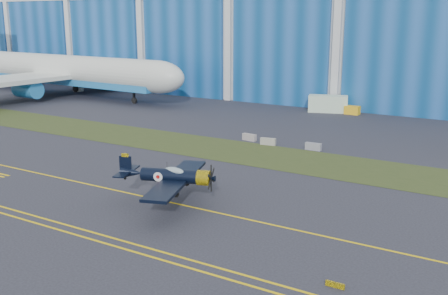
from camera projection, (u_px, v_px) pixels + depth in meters
The scene contains 15 objects.
ground at pixel (166, 181), 52.95m from camera, with size 260.00×260.00×0.00m, color #2F2F3B.
grass_median at pixel (235, 151), 64.57m from camera, with size 260.00×10.00×0.02m, color #475128.
hangar at pixel (374, 23), 108.97m from camera, with size 220.00×45.70×30.00m.
taxiway_centreline at pixel (134, 194), 48.79m from camera, with size 200.00×0.20×0.02m, color yellow.
edge_line_near at pixel (53, 228), 40.90m from camera, with size 80.00×0.20×0.02m, color yellow.
edge_line_far at pixel (63, 224), 41.73m from camera, with size 80.00×0.20×0.02m, color yellow.
guard_board_right at pixel (335, 285), 31.89m from camera, with size 1.20×0.15×0.35m, color yellow.
warbird at pixel (170, 176), 45.29m from camera, with size 12.90×14.17×3.47m.
jetliner at pixel (64, 37), 108.32m from camera, with size 72.15×62.20×24.13m.
shipping_container at pixel (328, 104), 91.26m from camera, with size 6.66×2.67×2.89m, color silver.
tug at pixel (352, 110), 89.26m from camera, with size 2.44×1.53×1.43m, color yellow.
cart at pixel (78, 89), 117.16m from camera, with size 1.97×1.18×1.18m, color silver.
barrier_a at pixel (249, 137), 70.14m from camera, with size 2.00×0.60×0.90m, color #A09698.
barrier_b at pixel (268, 142), 67.69m from camera, with size 2.00×0.60×0.90m, color #9D9B92.
barrier_c at pixel (313, 147), 65.05m from camera, with size 2.00×0.60×0.90m, color gray.
Camera 1 is at (31.18, -40.27, 15.97)m, focal length 42.00 mm.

